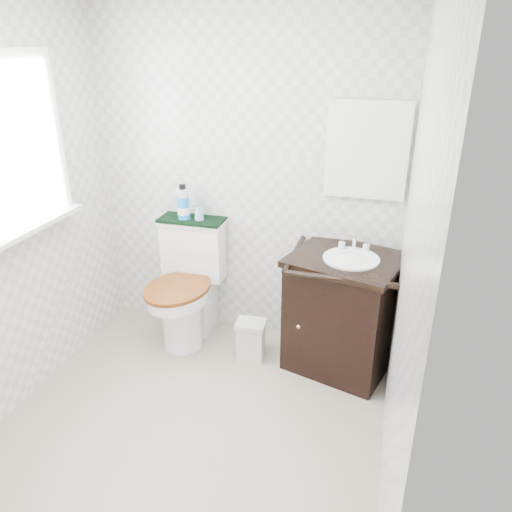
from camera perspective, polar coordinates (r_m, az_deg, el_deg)
The scene contains 12 objects.
floor at distance 3.12m, azimuth -7.82°, elevation -19.17°, with size 2.40×2.40×0.00m, color #A89D87.
wall_back at distance 3.53m, azimuth -1.19°, elevation 8.81°, with size 2.40×2.40×0.00m, color silver.
wall_right at distance 2.26m, azimuth 16.95°, elevation -1.25°, with size 2.40×2.40×0.00m, color silver.
window at distance 3.15m, azimuth -26.12°, elevation 11.13°, with size 0.02×0.70×0.90m, color white.
mirror at distance 3.31m, azimuth 12.57°, elevation 11.68°, with size 0.50×0.02×0.60m, color silver.
toilet at distance 3.75m, azimuth -7.71°, elevation -3.88°, with size 0.50×0.68×0.89m.
vanity at distance 3.42m, azimuth 9.89°, elevation -6.08°, with size 0.82×0.75×0.92m.
trash_bin at distance 3.57m, azimuth -0.59°, elevation -9.52°, with size 0.22×0.18×0.30m.
towel at distance 3.65m, azimuth -7.37°, elevation 4.15°, with size 0.47×0.22×0.02m, color black.
mouthwash_bottle at distance 3.62m, azimuth -8.32°, elevation 6.00°, with size 0.09×0.09×0.25m.
cup at distance 3.60m, azimuth -6.52°, elevation 4.79°, with size 0.07×0.07×0.08m, color #80B5D1.
soap_bar at distance 3.34m, azimuth 9.95°, elevation 0.86°, with size 0.06×0.04×0.02m, color teal.
Camera 1 is at (1.00, -2.06, 2.12)m, focal length 35.00 mm.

